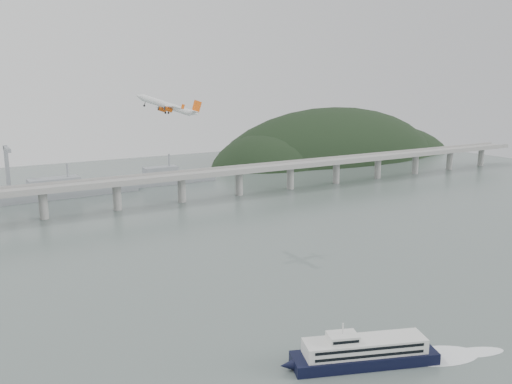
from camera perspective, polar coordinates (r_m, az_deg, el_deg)
ground at (r=242.07m, az=6.77°, el=-10.69°), size 900.00×900.00×0.00m
bridge at (r=407.47m, az=-10.59°, el=1.05°), size 800.00×22.00×23.90m
headland at (r=670.44m, az=8.96°, el=2.07°), size 365.00×155.00×156.00m
ferry at (r=189.50m, az=11.34°, el=-16.18°), size 76.70×34.78×15.07m
airliner at (r=272.17m, az=-9.18°, el=8.91°), size 34.37×31.08×13.37m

